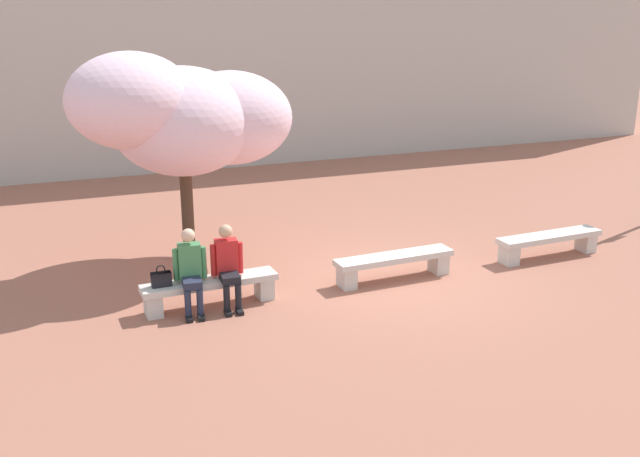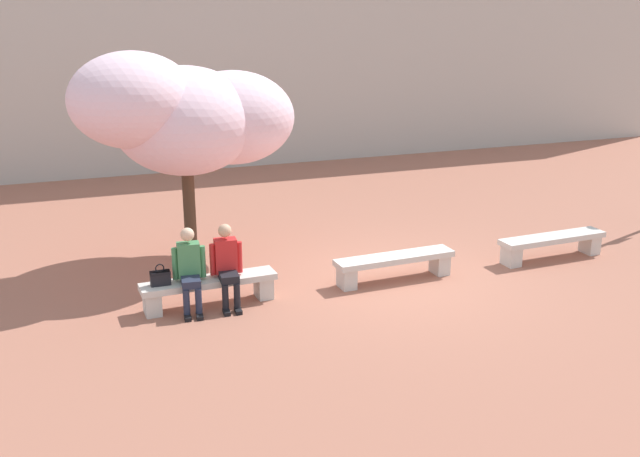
% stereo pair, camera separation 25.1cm
% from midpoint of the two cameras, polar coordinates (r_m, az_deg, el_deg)
% --- Properties ---
extents(ground_plane, '(100.00, 100.00, 0.00)m').
position_cam_midpoint_polar(ground_plane, '(12.86, 6.22, -3.93)').
color(ground_plane, '#9E604C').
extents(building_facade, '(28.00, 4.00, 7.27)m').
position_cam_midpoint_polar(building_facade, '(22.83, -6.48, 14.74)').
color(building_facade, '#B7B2A8').
rests_on(building_facade, ground).
extents(stone_bench_west_end, '(2.13, 0.51, 0.45)m').
position_cam_midpoint_polar(stone_bench_west_end, '(11.77, -7.84, -4.42)').
color(stone_bench_west_end, beige).
rests_on(stone_bench_west_end, ground).
extents(stone_bench_near_west, '(2.13, 0.51, 0.45)m').
position_cam_midpoint_polar(stone_bench_near_west, '(12.75, 6.27, -2.63)').
color(stone_bench_near_west, beige).
rests_on(stone_bench_near_west, ground).
extents(stone_bench_center, '(2.13, 0.51, 0.45)m').
position_cam_midpoint_polar(stone_bench_center, '(14.37, 17.75, -1.04)').
color(stone_bench_center, beige).
rests_on(stone_bench_center, ground).
extents(person_seated_left, '(0.51, 0.71, 1.29)m').
position_cam_midpoint_polar(person_seated_left, '(11.53, -9.30, -2.90)').
color(person_seated_left, black).
rests_on(person_seated_left, ground).
extents(person_seated_right, '(0.51, 0.70, 1.29)m').
position_cam_midpoint_polar(person_seated_right, '(11.64, -6.49, -2.58)').
color(person_seated_right, black).
rests_on(person_seated_right, ground).
extents(handbag, '(0.30, 0.15, 0.34)m').
position_cam_midpoint_polar(handbag, '(11.54, -11.46, -3.64)').
color(handbag, black).
rests_on(handbag, stone_bench_west_end).
extents(cherry_tree_main, '(3.93, 2.68, 3.78)m').
position_cam_midpoint_polar(cherry_tree_main, '(13.30, -9.73, 8.56)').
color(cherry_tree_main, '#473323').
rests_on(cherry_tree_main, ground).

